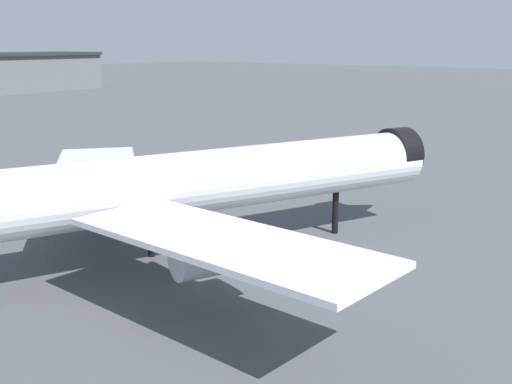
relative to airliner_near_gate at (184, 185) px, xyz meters
The scene contains 3 objects.
ground 7.64m from the airliner_near_gate, ahead, with size 900.00×900.00×0.00m, color #4C4F54.
airliner_near_gate is the anchor object (origin of this frame).
traffic_cone_wingtip 31.97m from the airliner_near_gate, 25.15° to the left, with size 0.51×0.51×0.64m, color #F2600C.
Camera 1 is at (-39.12, -36.80, 18.46)m, focal length 43.67 mm.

